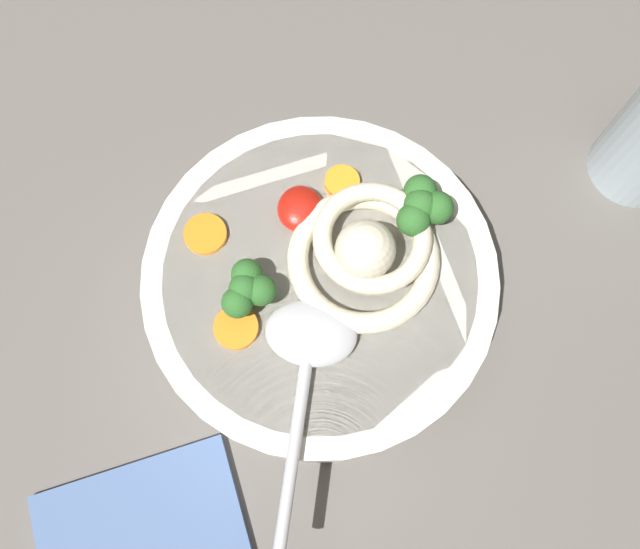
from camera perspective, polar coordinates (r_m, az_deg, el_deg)
table_slab at (r=52.10cm, az=-1.73°, el=-0.15°), size 94.40×94.40×3.36cm
soup_bowl at (r=46.64cm, az=0.00°, el=-1.12°), size 24.44×24.44×6.36cm
noodle_pile at (r=42.79cm, az=4.11°, el=1.91°), size 11.32×11.09×4.55cm
soup_spoon at (r=41.58cm, az=-1.08°, el=-7.07°), size 17.38×6.26×1.60cm
chili_sauce_dollop at (r=44.55cm, az=-1.60°, el=5.84°), size 3.43×3.09×1.54cm
broccoli_floret_right at (r=41.59cm, az=-6.45°, el=-1.29°), size 4.02×3.46×3.18cm
broccoli_floret_left at (r=43.60cm, az=9.05°, el=5.99°), size 4.42×3.80×3.49cm
carrot_slice_front at (r=45.87cm, az=1.97°, el=8.16°), size 2.47×2.47×0.67cm
carrot_slice_beside_chili at (r=45.16cm, az=-10.08°, el=3.76°), size 2.96×2.96×0.48cm
carrot_slice_near_spoon at (r=42.80cm, az=-7.43°, el=-4.68°), size 2.96×2.96×0.60cm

